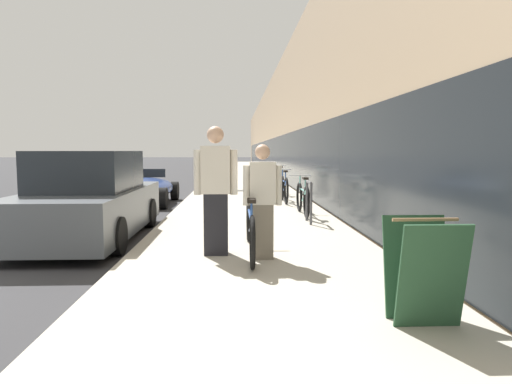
% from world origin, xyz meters
% --- Properties ---
extents(sidewalk_slab, '(3.73, 70.00, 0.15)m').
position_xyz_m(sidewalk_slab, '(4.93, 21.00, 0.07)').
color(sidewalk_slab, '#B2AA99').
rests_on(sidewalk_slab, ground).
extents(storefront_facade, '(10.01, 70.00, 6.13)m').
position_xyz_m(storefront_facade, '(11.83, 29.00, 3.06)').
color(storefront_facade, tan).
rests_on(storefront_facade, ground).
extents(tandem_bicycle, '(0.52, 2.45, 0.85)m').
position_xyz_m(tandem_bicycle, '(4.82, 1.53, 0.51)').
color(tandem_bicycle, black).
rests_on(tandem_bicycle, sidewalk_slab).
extents(person_rider, '(0.52, 0.21, 1.54)m').
position_xyz_m(person_rider, '(4.97, 1.22, 0.92)').
color(person_rider, '#756B5B').
rests_on(person_rider, sidewalk_slab).
extents(person_bystander, '(0.61, 0.24, 1.79)m').
position_xyz_m(person_bystander, '(4.34, 1.49, 1.05)').
color(person_bystander, black).
rests_on(person_bystander, sidewalk_slab).
extents(bike_rack_hoop, '(0.05, 0.60, 0.84)m').
position_xyz_m(bike_rack_hoop, '(6.09, 4.26, 0.66)').
color(bike_rack_hoop, '#4C4C51').
rests_on(bike_rack_hoop, sidewalk_slab).
extents(cruiser_bike_nearest, '(0.52, 1.84, 0.89)m').
position_xyz_m(cruiser_bike_nearest, '(6.14, 5.42, 0.52)').
color(cruiser_bike_nearest, black).
rests_on(cruiser_bike_nearest, sidewalk_slab).
extents(cruiser_bike_middle, '(0.52, 1.82, 0.93)m').
position_xyz_m(cruiser_bike_middle, '(5.98, 8.00, 0.54)').
color(cruiser_bike_middle, black).
rests_on(cruiser_bike_middle, sidewalk_slab).
extents(cruiser_bike_farthest, '(0.52, 1.88, 0.96)m').
position_xyz_m(cruiser_bike_farthest, '(6.10, 10.50, 0.55)').
color(cruiser_bike_farthest, black).
rests_on(cruiser_bike_farthest, sidewalk_slab).
extents(sandwich_board_sign, '(0.56, 0.56, 0.90)m').
position_xyz_m(sandwich_board_sign, '(6.20, -1.14, 0.60)').
color(sandwich_board_sign, '#23472D').
rests_on(sandwich_board_sign, sidewalk_slab).
extents(parked_sedan_curbside, '(1.82, 4.39, 1.60)m').
position_xyz_m(parked_sedan_curbside, '(1.98, 3.43, 0.72)').
color(parked_sedan_curbside, '#4C5156').
rests_on(parked_sedan_curbside, ground).
extents(vintage_roadster_curbside, '(1.73, 4.17, 1.04)m').
position_xyz_m(vintage_roadster_curbside, '(1.86, 8.87, 0.45)').
color(vintage_roadster_curbside, navy).
rests_on(vintage_roadster_curbside, ground).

